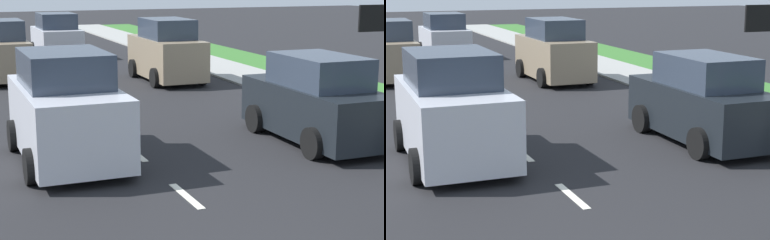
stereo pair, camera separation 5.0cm
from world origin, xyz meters
The scene contains 8 objects.
ground_plane centered at (0.00, 21.00, 0.00)m, with size 96.00×96.00×0.00m, color black.
sidewalk_right centered at (7.20, 10.00, 0.00)m, with size 2.40×72.00×0.14m, color #9E9E99.
lane_center_line centered at (0.00, 25.20, 0.00)m, with size 0.14×46.40×0.01m.
car_oncoming_lead centered at (-1.45, 8.66, 1.05)m, with size 2.09×4.11×2.26m.
car_oncoming_second centered at (-1.51, 20.06, 1.02)m, with size 1.88×3.80×2.20m.
car_parked_curbside centered at (4.13, 8.18, 0.93)m, with size 1.92×4.19×2.00m.
car_parked_far centered at (3.97, 17.83, 1.05)m, with size 1.95×4.13×2.25m.
car_outgoing_far centered at (1.52, 26.15, 0.96)m, with size 2.06×3.92×2.08m.
Camera 1 is at (-3.88, -4.25, 3.71)m, focal length 60.83 mm.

